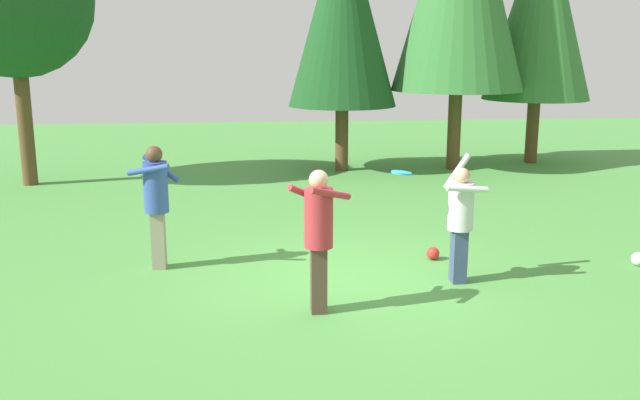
% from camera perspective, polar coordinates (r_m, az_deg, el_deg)
% --- Properties ---
extents(ground_plane, '(40.00, 40.00, 0.00)m').
position_cam_1_polar(ground_plane, '(9.48, 2.11, -6.75)').
color(ground_plane, '#4C9342').
extents(person_thrower, '(0.55, 0.51, 1.74)m').
position_cam_1_polar(person_thrower, '(9.39, 11.48, -1.23)').
color(person_thrower, '#38476B').
rests_on(person_thrower, ground_plane).
extents(person_catcher, '(0.76, 0.73, 1.74)m').
position_cam_1_polar(person_catcher, '(8.14, -0.11, -2.38)').
color(person_catcher, '#4C382D').
rests_on(person_catcher, ground_plane).
extents(person_bystander, '(0.70, 0.64, 1.78)m').
position_cam_1_polar(person_bystander, '(10.04, -13.32, 0.30)').
color(person_bystander, gray).
rests_on(person_bystander, ground_plane).
extents(frisbee, '(0.33, 0.32, 0.05)m').
position_cam_1_polar(frisbee, '(9.01, 6.72, 2.24)').
color(frisbee, '#2393D1').
extents(ball_red, '(0.19, 0.19, 0.19)m').
position_cam_1_polar(ball_red, '(10.53, 9.28, -4.35)').
color(ball_red, red).
rests_on(ball_red, ground_plane).
extents(ball_white, '(0.20, 0.20, 0.20)m').
position_cam_1_polar(ball_white, '(11.13, 24.72, -4.42)').
color(ball_white, white).
rests_on(ball_white, ground_plane).
extents(tree_far_left, '(3.39, 3.39, 5.80)m').
position_cam_1_polar(tree_far_left, '(17.00, -23.89, 14.78)').
color(tree_far_left, brown).
rests_on(tree_far_left, ground_plane).
extents(tree_center, '(2.69, 2.69, 6.42)m').
position_cam_1_polar(tree_center, '(17.49, 1.87, 15.49)').
color(tree_center, brown).
rests_on(tree_center, ground_plane).
extents(tree_far_right, '(2.80, 2.80, 6.68)m').
position_cam_1_polar(tree_far_right, '(19.57, 17.70, 15.12)').
color(tree_far_right, brown).
rests_on(tree_far_right, ground_plane).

